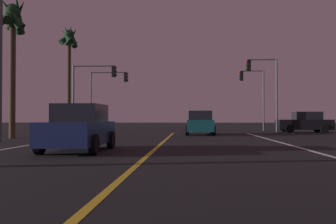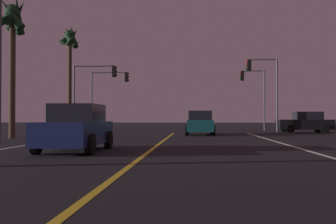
{
  "view_description": "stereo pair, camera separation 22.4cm",
  "coord_description": "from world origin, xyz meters",
  "px_view_note": "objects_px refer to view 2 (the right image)",
  "views": [
    {
      "loc": [
        1.36,
        0.83,
        1.2
      ],
      "look_at": [
        -0.27,
        28.91,
        1.63
      ],
      "focal_mm": 41.56,
      "sensor_mm": 36.0,
      "label": 1
    },
    {
      "loc": [
        1.59,
        0.83,
        1.2
      ],
      "look_at": [
        -0.27,
        28.91,
        1.63
      ],
      "focal_mm": 41.56,
      "sensor_mm": 36.0,
      "label": 2
    }
  ],
  "objects_px": {
    "car_oncoming": "(76,128)",
    "traffic_light_far_left": "(110,87)",
    "traffic_light_near_right": "(263,79)",
    "car_ahead_far": "(200,123)",
    "street_lamp_left_mid": "(8,35)",
    "palm_tree_left_mid": "(13,26)",
    "palm_tree_left_far": "(70,47)",
    "car_crossing_side": "(305,123)",
    "traffic_light_near_left": "(95,82)",
    "traffic_light_far_right": "(253,86)"
  },
  "relations": [
    {
      "from": "car_oncoming",
      "to": "traffic_light_far_left",
      "type": "bearing_deg",
      "value": -170.6
    },
    {
      "from": "traffic_light_near_right",
      "to": "traffic_light_far_left",
      "type": "height_order",
      "value": "traffic_light_near_right"
    },
    {
      "from": "car_ahead_far",
      "to": "street_lamp_left_mid",
      "type": "relative_size",
      "value": 0.51
    },
    {
      "from": "car_oncoming",
      "to": "car_ahead_far",
      "type": "height_order",
      "value": "same"
    },
    {
      "from": "car_ahead_far",
      "to": "palm_tree_left_mid",
      "type": "height_order",
      "value": "palm_tree_left_mid"
    },
    {
      "from": "car_oncoming",
      "to": "traffic_light_far_left",
      "type": "distance_m",
      "value": 23.25
    },
    {
      "from": "traffic_light_near_right",
      "to": "street_lamp_left_mid",
      "type": "distance_m",
      "value": 19.25
    },
    {
      "from": "car_ahead_far",
      "to": "palm_tree_left_far",
      "type": "relative_size",
      "value": 0.45
    },
    {
      "from": "car_ahead_far",
      "to": "car_crossing_side",
      "type": "bearing_deg",
      "value": -62.47
    },
    {
      "from": "traffic_light_near_left",
      "to": "traffic_light_far_right",
      "type": "relative_size",
      "value": 0.97
    },
    {
      "from": "traffic_light_far_left",
      "to": "car_oncoming",
      "type": "bearing_deg",
      "value": -80.6
    },
    {
      "from": "traffic_light_far_right",
      "to": "palm_tree_left_far",
      "type": "height_order",
      "value": "palm_tree_left_far"
    },
    {
      "from": "car_oncoming",
      "to": "palm_tree_left_far",
      "type": "distance_m",
      "value": 22.5
    },
    {
      "from": "car_oncoming",
      "to": "car_crossing_side",
      "type": "height_order",
      "value": "same"
    },
    {
      "from": "traffic_light_near_right",
      "to": "palm_tree_left_far",
      "type": "bearing_deg",
      "value": -10.74
    },
    {
      "from": "car_ahead_far",
      "to": "car_crossing_side",
      "type": "xyz_separation_m",
      "value": [
        8.62,
        4.49,
        0.0
      ]
    },
    {
      "from": "car_crossing_side",
      "to": "traffic_light_near_right",
      "type": "bearing_deg",
      "value": 18.97
    },
    {
      "from": "traffic_light_near_left",
      "to": "traffic_light_far_right",
      "type": "height_order",
      "value": "traffic_light_far_right"
    },
    {
      "from": "car_ahead_far",
      "to": "traffic_light_far_right",
      "type": "bearing_deg",
      "value": -30.06
    },
    {
      "from": "traffic_light_near_right",
      "to": "traffic_light_near_left",
      "type": "distance_m",
      "value": 13.48
    },
    {
      "from": "car_crossing_side",
      "to": "palm_tree_left_mid",
      "type": "relative_size",
      "value": 0.51
    },
    {
      "from": "traffic_light_far_right",
      "to": "palm_tree_left_far",
      "type": "xyz_separation_m",
      "value": [
        -16.59,
        -2.36,
        3.45
      ]
    },
    {
      "from": "street_lamp_left_mid",
      "to": "car_oncoming",
      "type": "bearing_deg",
      "value": -43.78
    },
    {
      "from": "car_crossing_side",
      "to": "traffic_light_near_left",
      "type": "bearing_deg",
      "value": 4.15
    },
    {
      "from": "traffic_light_far_left",
      "to": "traffic_light_near_right",
      "type": "bearing_deg",
      "value": -22.22
    },
    {
      "from": "car_oncoming",
      "to": "traffic_light_near_right",
      "type": "distance_m",
      "value": 20.05
    },
    {
      "from": "car_oncoming",
      "to": "traffic_light_near_right",
      "type": "xyz_separation_m",
      "value": [
        9.71,
        17.2,
        3.47
      ]
    },
    {
      "from": "traffic_light_far_left",
      "to": "traffic_light_near_left",
      "type": "bearing_deg",
      "value": -90.09
    },
    {
      "from": "car_oncoming",
      "to": "traffic_light_far_right",
      "type": "xyz_separation_m",
      "value": [
        9.76,
        22.7,
        3.3
      ]
    },
    {
      "from": "traffic_light_far_left",
      "to": "palm_tree_left_mid",
      "type": "xyz_separation_m",
      "value": [
        -2.64,
        -14.36,
        2.46
      ]
    },
    {
      "from": "car_crossing_side",
      "to": "street_lamp_left_mid",
      "type": "relative_size",
      "value": 0.51
    },
    {
      "from": "street_lamp_left_mid",
      "to": "palm_tree_left_mid",
      "type": "bearing_deg",
      "value": 112.35
    },
    {
      "from": "car_crossing_side",
      "to": "palm_tree_left_mid",
      "type": "height_order",
      "value": "palm_tree_left_mid"
    },
    {
      "from": "car_crossing_side",
      "to": "palm_tree_left_far",
      "type": "distance_m",
      "value": 21.33
    },
    {
      "from": "street_lamp_left_mid",
      "to": "traffic_light_near_right",
      "type": "bearing_deg",
      "value": 40.6
    },
    {
      "from": "car_oncoming",
      "to": "car_crossing_side",
      "type": "relative_size",
      "value": 1.0
    },
    {
      "from": "traffic_light_far_right",
      "to": "traffic_light_near_left",
      "type": "bearing_deg",
      "value": 22.13
    },
    {
      "from": "car_oncoming",
      "to": "traffic_light_far_right",
      "type": "relative_size",
      "value": 0.76
    },
    {
      "from": "car_ahead_far",
      "to": "traffic_light_far_right",
      "type": "relative_size",
      "value": 0.76
    },
    {
      "from": "palm_tree_left_mid",
      "to": "traffic_light_near_left",
      "type": "bearing_deg",
      "value": 73.48
    },
    {
      "from": "palm_tree_left_mid",
      "to": "palm_tree_left_far",
      "type": "xyz_separation_m",
      "value": [
        -0.44,
        12.0,
        0.95
      ]
    },
    {
      "from": "traffic_light_far_left",
      "to": "traffic_light_far_right",
      "type": "bearing_deg",
      "value": 0.0
    },
    {
      "from": "car_oncoming",
      "to": "palm_tree_left_far",
      "type": "xyz_separation_m",
      "value": [
        -6.84,
        20.34,
        6.75
      ]
    },
    {
      "from": "car_oncoming",
      "to": "traffic_light_near_right",
      "type": "bearing_deg",
      "value": 150.57
    },
    {
      "from": "street_lamp_left_mid",
      "to": "car_ahead_far",
      "type": "bearing_deg",
      "value": 44.02
    },
    {
      "from": "car_ahead_far",
      "to": "car_oncoming",
      "type": "bearing_deg",
      "value": 161.41
    },
    {
      "from": "palm_tree_left_far",
      "to": "car_crossing_side",
      "type": "bearing_deg",
      "value": -5.38
    },
    {
      "from": "traffic_light_far_right",
      "to": "palm_tree_left_far",
      "type": "bearing_deg",
      "value": 8.1
    },
    {
      "from": "traffic_light_near_right",
      "to": "palm_tree_left_far",
      "type": "distance_m",
      "value": 17.15
    },
    {
      "from": "traffic_light_near_left",
      "to": "traffic_light_far_left",
      "type": "distance_m",
      "value": 5.5
    }
  ]
}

